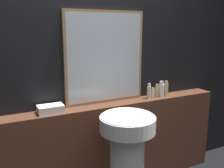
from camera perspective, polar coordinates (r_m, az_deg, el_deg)
The scene contains 10 objects.
wall_back at distance 2.46m, azimuth -3.41°, elevation 3.59°, with size 8.00×0.06×2.50m.
vanity_counter at distance 2.59m, azimuth -2.00°, elevation -14.47°, with size 2.69×0.20×0.91m.
pedestal_sink at distance 2.26m, azimuth 3.47°, elevation -16.24°, with size 0.48×0.48×0.92m.
mirror at distance 2.42m, azimuth -1.56°, elevation 6.03°, with size 0.82×0.03×0.89m.
towel_stack at distance 2.25m, azimuth -13.86°, elevation -5.55°, with size 0.22×0.14×0.07m.
shampoo_bottle at distance 2.66m, azimuth 8.44°, elevation -1.69°, with size 0.04×0.04×0.16m.
conditioner_bottle at distance 2.69m, azimuth 9.31°, elevation -2.06°, with size 0.04×0.04×0.11m.
lotion_bottle at distance 2.72m, azimuth 10.19°, elevation -1.62°, with size 0.04×0.04×0.14m.
body_wash_bottle at distance 2.75m, azimuth 11.20°, elevation -1.22°, with size 0.06×0.06×0.17m.
hand_soap_bottle at distance 2.79m, azimuth 12.23°, elevation -1.11°, with size 0.05×0.05×0.17m.
Camera 1 is at (-0.96, -0.70, 1.62)m, focal length 40.00 mm.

